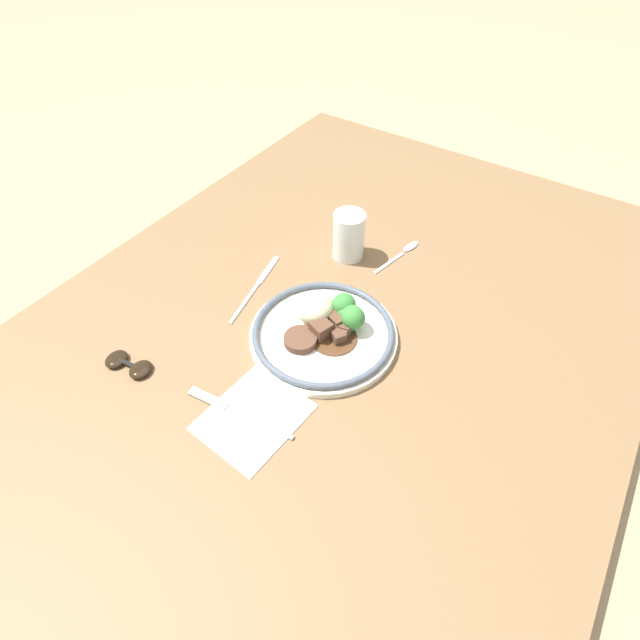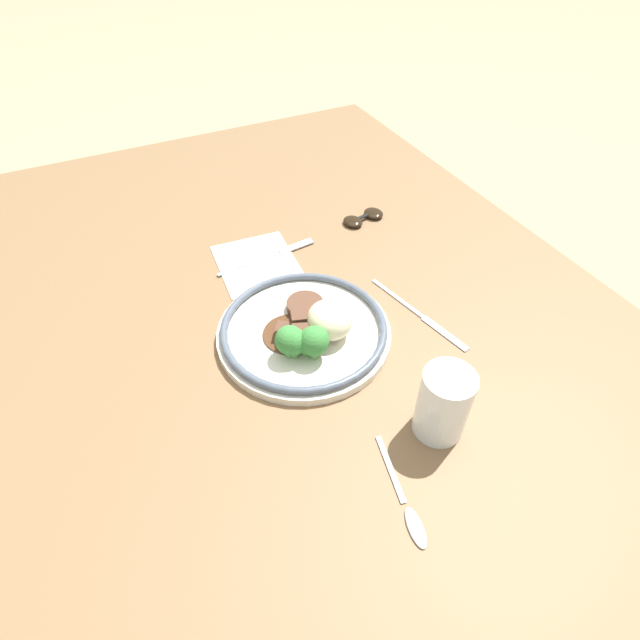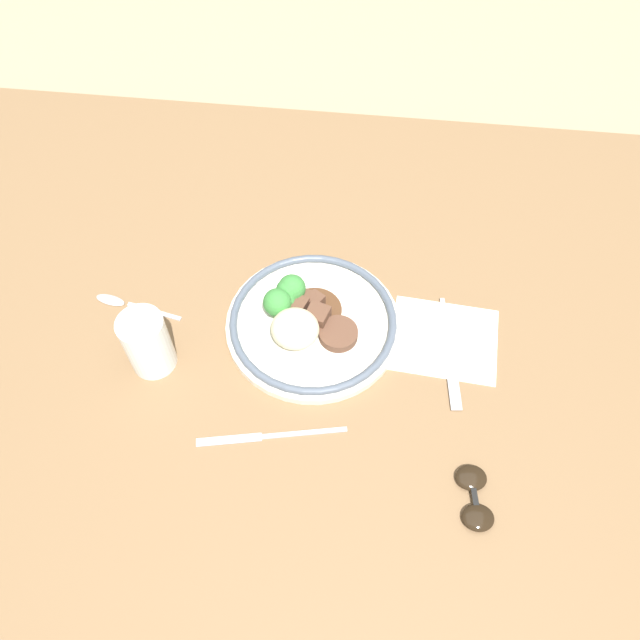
# 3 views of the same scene
# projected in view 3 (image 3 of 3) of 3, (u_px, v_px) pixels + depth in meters

# --- Properties ---
(ground_plane) EXTENTS (8.00, 8.00, 0.00)m
(ground_plane) POSITION_uv_depth(u_px,v_px,m) (313.00, 344.00, 1.01)
(ground_plane) COLOR #998466
(dining_table) EXTENTS (1.54, 1.04, 0.05)m
(dining_table) POSITION_uv_depth(u_px,v_px,m) (313.00, 336.00, 0.98)
(dining_table) COLOR brown
(dining_table) RESTS_ON ground
(napkin) EXTENTS (0.17, 0.15, 0.00)m
(napkin) POSITION_uv_depth(u_px,v_px,m) (444.00, 342.00, 0.95)
(napkin) COLOR white
(napkin) RESTS_ON dining_table
(plate) EXTENTS (0.27, 0.27, 0.07)m
(plate) POSITION_uv_depth(u_px,v_px,m) (309.00, 320.00, 0.95)
(plate) COLOR silver
(plate) RESTS_ON dining_table
(juice_glass) EXTENTS (0.07, 0.07, 0.10)m
(juice_glass) POSITION_uv_depth(u_px,v_px,m) (148.00, 345.00, 0.89)
(juice_glass) COLOR orange
(juice_glass) RESTS_ON dining_table
(fork) EXTENTS (0.03, 0.20, 0.00)m
(fork) POSITION_uv_depth(u_px,v_px,m) (450.00, 363.00, 0.92)
(fork) COLOR #ADADB2
(fork) RESTS_ON napkin
(knife) EXTENTS (0.21, 0.05, 0.00)m
(knife) POSITION_uv_depth(u_px,v_px,m) (266.00, 436.00, 0.86)
(knife) COLOR #ADADB2
(knife) RESTS_ON dining_table
(spoon) EXTENTS (0.15, 0.04, 0.01)m
(spoon) POSITION_uv_depth(u_px,v_px,m) (121.00, 303.00, 0.99)
(spoon) COLOR #ADADB2
(spoon) RESTS_ON dining_table
(sunglasses) EXTENTS (0.05, 0.09, 0.01)m
(sunglasses) POSITION_uv_depth(u_px,v_px,m) (475.00, 497.00, 0.81)
(sunglasses) COLOR black
(sunglasses) RESTS_ON dining_table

